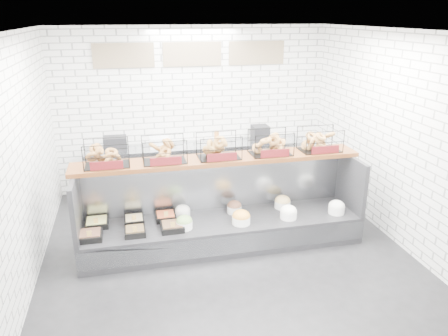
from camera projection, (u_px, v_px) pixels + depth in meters
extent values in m
plane|color=black|center=(227.00, 254.00, 6.13)|extent=(5.50, 5.50, 0.00)
cube|color=white|center=(193.00, 109.00, 8.15)|extent=(5.00, 0.02, 3.00)
cube|color=white|center=(20.00, 167.00, 5.09)|extent=(0.02, 5.50, 3.00)
cube|color=white|center=(400.00, 140.00, 6.15)|extent=(0.02, 5.50, 3.00)
cube|color=white|center=(228.00, 30.00, 5.12)|extent=(5.00, 5.50, 0.02)
cube|color=#9D8B6D|center=(124.00, 56.00, 7.53)|extent=(1.05, 0.03, 0.42)
cube|color=#9D8B6D|center=(192.00, 54.00, 7.79)|extent=(1.05, 0.03, 0.42)
cube|color=#9D8B6D|center=(257.00, 53.00, 8.04)|extent=(1.05, 0.03, 0.42)
cube|color=black|center=(222.00, 231.00, 6.34)|extent=(4.00, 0.90, 0.40)
cube|color=#93969B|center=(229.00, 245.00, 5.93)|extent=(4.00, 0.03, 0.28)
cube|color=#93969B|center=(216.00, 183.00, 6.51)|extent=(4.00, 0.08, 0.80)
cube|color=black|center=(76.00, 207.00, 5.72)|extent=(0.06, 0.90, 0.80)
cube|color=black|center=(350.00, 182.00, 6.55)|extent=(0.06, 0.90, 0.80)
cube|color=black|center=(90.00, 236.00, 5.71)|extent=(0.30, 0.30, 0.08)
cube|color=brown|center=(90.00, 234.00, 5.70)|extent=(0.26, 0.26, 0.04)
cube|color=gold|center=(89.00, 234.00, 5.58)|extent=(0.06, 0.01, 0.08)
cube|color=black|center=(97.00, 223.00, 6.06)|extent=(0.32, 0.32, 0.08)
cube|color=#F7F17E|center=(97.00, 221.00, 6.05)|extent=(0.27, 0.27, 0.04)
cube|color=gold|center=(96.00, 221.00, 5.93)|extent=(0.06, 0.01, 0.08)
cube|color=black|center=(135.00, 232.00, 5.82)|extent=(0.27, 0.27, 0.08)
cube|color=brown|center=(135.00, 229.00, 5.81)|extent=(0.23, 0.23, 0.04)
cube|color=gold|center=(135.00, 229.00, 5.70)|extent=(0.06, 0.01, 0.08)
cube|color=black|center=(134.00, 221.00, 6.13)|extent=(0.27, 0.27, 0.08)
cube|color=#D5BD83|center=(134.00, 218.00, 6.12)|extent=(0.23, 0.23, 0.04)
cube|color=gold|center=(134.00, 218.00, 6.02)|extent=(0.06, 0.01, 0.08)
cube|color=black|center=(172.00, 227.00, 5.95)|extent=(0.31, 0.31, 0.08)
cube|color=brown|center=(172.00, 225.00, 5.94)|extent=(0.26, 0.26, 0.04)
cube|color=gold|center=(173.00, 225.00, 5.82)|extent=(0.06, 0.01, 0.08)
cube|color=black|center=(166.00, 217.00, 6.24)|extent=(0.28, 0.28, 0.08)
cube|color=orange|center=(166.00, 215.00, 6.23)|extent=(0.24, 0.24, 0.04)
cube|color=gold|center=(166.00, 214.00, 6.12)|extent=(0.06, 0.01, 0.08)
cylinder|color=white|center=(184.00, 225.00, 5.98)|extent=(0.23, 0.23, 0.11)
ellipsoid|color=#729C4F|center=(184.00, 221.00, 5.96)|extent=(0.22, 0.22, 0.15)
cylinder|color=white|center=(183.00, 214.00, 6.30)|extent=(0.22, 0.22, 0.11)
ellipsoid|color=white|center=(183.00, 210.00, 6.28)|extent=(0.22, 0.22, 0.15)
cylinder|color=white|center=(241.00, 220.00, 6.12)|extent=(0.26, 0.26, 0.11)
ellipsoid|color=orange|center=(241.00, 216.00, 6.10)|extent=(0.25, 0.25, 0.18)
cylinder|color=white|center=(234.00, 209.00, 6.45)|extent=(0.22, 0.22, 0.11)
ellipsoid|color=brown|center=(234.00, 205.00, 6.43)|extent=(0.21, 0.21, 0.15)
cylinder|color=white|center=(288.00, 215.00, 6.28)|extent=(0.24, 0.24, 0.11)
ellipsoid|color=white|center=(289.00, 211.00, 6.26)|extent=(0.24, 0.24, 0.17)
cylinder|color=white|center=(282.00, 204.00, 6.62)|extent=(0.24, 0.24, 0.11)
ellipsoid|color=#D7B56E|center=(283.00, 201.00, 6.60)|extent=(0.23, 0.23, 0.16)
cylinder|color=white|center=(336.00, 210.00, 6.44)|extent=(0.24, 0.24, 0.11)
ellipsoid|color=white|center=(337.00, 206.00, 6.42)|extent=(0.24, 0.24, 0.17)
cube|color=#49240F|center=(219.00, 160.00, 6.19)|extent=(4.10, 0.50, 0.06)
cube|color=black|center=(106.00, 154.00, 5.80)|extent=(0.60, 0.38, 0.34)
cube|color=#520F12|center=(107.00, 165.00, 5.65)|extent=(0.42, 0.02, 0.11)
cube|color=black|center=(164.00, 150.00, 5.96)|extent=(0.60, 0.38, 0.34)
cube|color=#520F12|center=(166.00, 161.00, 5.81)|extent=(0.42, 0.02, 0.11)
cube|color=black|center=(219.00, 146.00, 6.12)|extent=(0.60, 0.38, 0.34)
cube|color=#520F12|center=(222.00, 157.00, 5.97)|extent=(0.42, 0.02, 0.11)
cube|color=black|center=(271.00, 143.00, 6.29)|extent=(0.60, 0.38, 0.34)
cube|color=#520F12|center=(275.00, 153.00, 6.14)|extent=(0.42, 0.02, 0.11)
cube|color=black|center=(320.00, 139.00, 6.45)|extent=(0.60, 0.38, 0.34)
cube|color=#520F12|center=(325.00, 150.00, 6.30)|extent=(0.42, 0.02, 0.11)
cube|color=#93969B|center=(197.00, 167.00, 8.21)|extent=(4.00, 0.60, 0.90)
cube|color=black|center=(115.00, 143.00, 7.71)|extent=(0.40, 0.30, 0.24)
cube|color=silver|center=(159.00, 142.00, 7.89)|extent=(0.35, 0.28, 0.18)
cylinder|color=orange|center=(217.00, 137.00, 8.12)|extent=(0.09, 0.09, 0.22)
cube|color=black|center=(260.00, 133.00, 8.22)|extent=(0.30, 0.30, 0.30)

